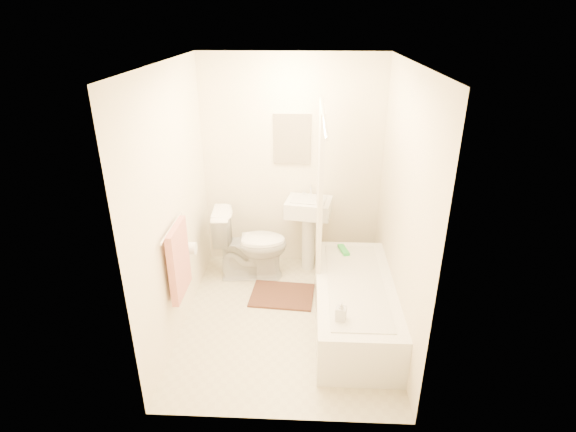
{
  "coord_description": "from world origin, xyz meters",
  "views": [
    {
      "loc": [
        0.18,
        -3.6,
        2.75
      ],
      "look_at": [
        0.0,
        0.25,
        1.0
      ],
      "focal_mm": 28.0,
      "sensor_mm": 36.0,
      "label": 1
    }
  ],
  "objects_px": {
    "sink": "(308,232)",
    "bathtub": "(354,304)",
    "soap_bottle": "(341,311)",
    "bath_mat": "(282,295)",
    "toilet": "(251,244)"
  },
  "relations": [
    {
      "from": "sink",
      "to": "soap_bottle",
      "type": "xyz_separation_m",
      "value": [
        0.27,
        -1.58,
        0.08
      ]
    },
    {
      "from": "toilet",
      "to": "soap_bottle",
      "type": "bearing_deg",
      "value": -150.9
    },
    {
      "from": "bathtub",
      "to": "bath_mat",
      "type": "distance_m",
      "value": 0.86
    },
    {
      "from": "sink",
      "to": "bathtub",
      "type": "xyz_separation_m",
      "value": [
        0.44,
        -1.03,
        -0.25
      ]
    },
    {
      "from": "toilet",
      "to": "soap_bottle",
      "type": "distance_m",
      "value": 1.68
    },
    {
      "from": "bathtub",
      "to": "bath_mat",
      "type": "height_order",
      "value": "bathtub"
    },
    {
      "from": "sink",
      "to": "soap_bottle",
      "type": "distance_m",
      "value": 1.61
    },
    {
      "from": "toilet",
      "to": "bathtub",
      "type": "relative_size",
      "value": 0.49
    },
    {
      "from": "bath_mat",
      "to": "soap_bottle",
      "type": "bearing_deg",
      "value": -61.44
    },
    {
      "from": "bathtub",
      "to": "soap_bottle",
      "type": "height_order",
      "value": "soap_bottle"
    },
    {
      "from": "bathtub",
      "to": "soap_bottle",
      "type": "bearing_deg",
      "value": -107.23
    },
    {
      "from": "sink",
      "to": "soap_bottle",
      "type": "height_order",
      "value": "sink"
    },
    {
      "from": "toilet",
      "to": "bath_mat",
      "type": "relative_size",
      "value": 1.24
    },
    {
      "from": "toilet",
      "to": "bathtub",
      "type": "bearing_deg",
      "value": -132.04
    },
    {
      "from": "bath_mat",
      "to": "soap_bottle",
      "type": "xyz_separation_m",
      "value": [
        0.54,
        -0.99,
        0.54
      ]
    }
  ]
}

